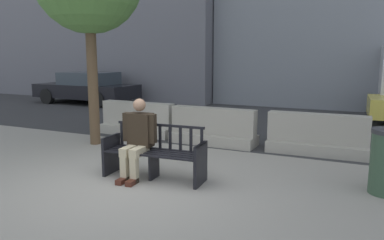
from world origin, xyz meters
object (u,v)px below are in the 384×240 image
object	(u,v)px
street_bench	(155,155)
jersey_barrier_centre	(213,129)
jersey_barrier_right	(317,138)
car_sedan_mid	(87,88)
seated_person	(138,137)
jersey_barrier_left	(138,121)

from	to	relation	value
street_bench	jersey_barrier_centre	size ratio (longest dim) A/B	0.85
street_bench	jersey_barrier_right	size ratio (longest dim) A/B	0.85
car_sedan_mid	street_bench	bearing A→B (deg)	-44.04
street_bench	jersey_barrier_centre	world-z (taller)	street_bench
seated_person	jersey_barrier_right	xyz separation A→B (m)	(2.52, 2.84, -0.35)
seated_person	jersey_barrier_centre	xyz separation A→B (m)	(0.25, 2.76, -0.35)
car_sedan_mid	seated_person	bearing A→B (deg)	-45.36
jersey_barrier_centre	jersey_barrier_right	bearing A→B (deg)	1.93
jersey_barrier_centre	seated_person	bearing A→B (deg)	-95.08
jersey_barrier_left	jersey_barrier_right	size ratio (longest dim) A/B	1.00
street_bench	jersey_barrier_left	size ratio (longest dim) A/B	0.85
jersey_barrier_left	car_sedan_mid	distance (m)	7.13
seated_person	car_sedan_mid	xyz separation A→B (m)	(-7.39, 7.48, -0.02)
street_bench	jersey_barrier_left	distance (m)	3.61
seated_person	jersey_barrier_right	bearing A→B (deg)	48.40
car_sedan_mid	jersey_barrier_centre	bearing A→B (deg)	-31.73
jersey_barrier_centre	car_sedan_mid	size ratio (longest dim) A/B	0.45
seated_person	jersey_barrier_left	xyz separation A→B (m)	(-1.91, 2.94, -0.35)
street_bench	car_sedan_mid	bearing A→B (deg)	135.96
street_bench	car_sedan_mid	world-z (taller)	car_sedan_mid
seated_person	car_sedan_mid	world-z (taller)	car_sedan_mid
jersey_barrier_right	car_sedan_mid	size ratio (longest dim) A/B	0.45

